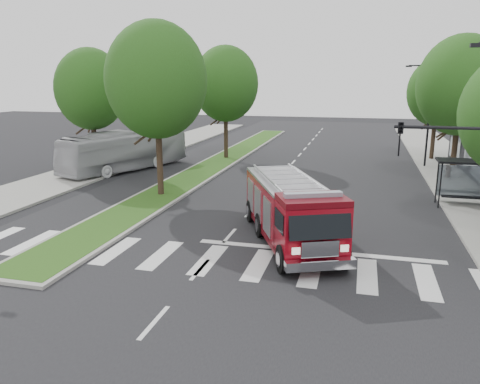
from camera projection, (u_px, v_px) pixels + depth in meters
The scene contains 12 objects.
ground at pixel (230, 236), 21.09m from camera, with size 140.00×140.00×0.00m, color black.
sidewalk_left at pixel (76, 175), 34.03m from camera, with size 5.00×80.00×0.15m, color gray.
median at pixel (219, 162), 39.47m from camera, with size 3.00×50.00×0.15m.
bus_shelter at pixel (467, 170), 25.53m from camera, with size 3.20×1.60×2.61m.
tree_right_mid at pixel (461, 85), 29.91m from camera, with size 5.60×5.60×9.72m.
tree_right_far at pixel (438, 92), 39.47m from camera, with size 5.00×5.00×8.73m.
tree_median_near at pixel (156, 80), 26.60m from camera, with size 5.80×5.80×10.16m.
tree_median_far at pixel (226, 84), 39.85m from camera, with size 5.60×5.60×9.72m.
tree_left_mid at pixel (91, 89), 34.36m from camera, with size 5.20×5.20×9.16m.
streetlight_right_far at pixel (427, 111), 36.31m from camera, with size 2.11×0.20×8.00m.
fire_engine at pixel (291, 211), 20.00m from camera, with size 5.64×8.69×2.91m.
city_bus at pixel (126, 151), 35.94m from camera, with size 2.57×11.00×3.06m, color #B2B2B7.
Camera 1 is at (5.51, -19.27, 6.87)m, focal length 35.00 mm.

